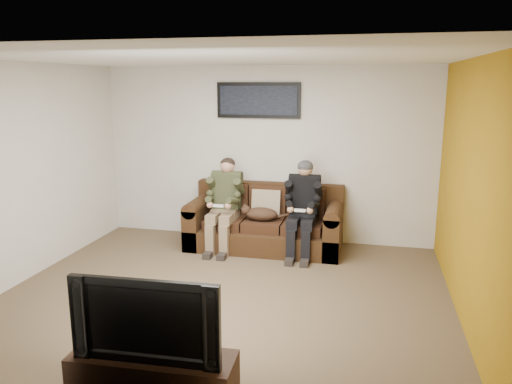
% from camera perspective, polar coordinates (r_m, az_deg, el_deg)
% --- Properties ---
extents(floor, '(5.00, 5.00, 0.00)m').
position_cam_1_polar(floor, '(5.75, -3.63, -11.78)').
color(floor, brown).
rests_on(floor, ground).
extents(ceiling, '(5.00, 5.00, 0.00)m').
position_cam_1_polar(ceiling, '(5.26, -4.02, 15.06)').
color(ceiling, silver).
rests_on(ceiling, ground).
extents(wall_back, '(5.00, 0.00, 5.00)m').
position_cam_1_polar(wall_back, '(7.51, 1.16, 4.32)').
color(wall_back, beige).
rests_on(wall_back, ground).
extents(wall_front, '(5.00, 0.00, 5.00)m').
position_cam_1_polar(wall_front, '(3.34, -15.10, -6.43)').
color(wall_front, beige).
rests_on(wall_front, ground).
extents(wall_left, '(0.00, 4.50, 4.50)m').
position_cam_1_polar(wall_left, '(6.52, -25.35, 1.90)').
color(wall_left, beige).
rests_on(wall_left, ground).
extents(wall_right, '(0.00, 4.50, 4.50)m').
position_cam_1_polar(wall_right, '(5.22, 23.46, -0.28)').
color(wall_right, beige).
rests_on(wall_right, ground).
extents(accent_wall_right, '(0.00, 4.50, 4.50)m').
position_cam_1_polar(accent_wall_right, '(5.22, 23.35, -0.27)').
color(accent_wall_right, '#A17410').
rests_on(accent_wall_right, ground).
extents(sofa, '(2.19, 0.95, 0.90)m').
position_cam_1_polar(sofa, '(7.29, 1.12, -3.67)').
color(sofa, '#372110').
rests_on(sofa, ground).
extents(throw_pillow, '(0.42, 0.20, 0.41)m').
position_cam_1_polar(throw_pillow, '(7.25, 1.19, -1.31)').
color(throw_pillow, '#9B8265').
rests_on(throw_pillow, sofa).
extents(throw_blanket, '(0.45, 0.22, 0.08)m').
position_cam_1_polar(throw_blanket, '(7.57, -3.36, 1.28)').
color(throw_blanket, '#9B9772').
rests_on(throw_blanket, sofa).
extents(person_left, '(0.51, 0.87, 1.29)m').
position_cam_1_polar(person_left, '(7.15, -3.61, -0.78)').
color(person_left, '#856E53').
rests_on(person_left, sofa).
extents(person_right, '(0.51, 0.86, 1.30)m').
position_cam_1_polar(person_right, '(6.92, 5.40, -1.23)').
color(person_right, black).
rests_on(person_right, sofa).
extents(cat, '(0.66, 0.26, 0.24)m').
position_cam_1_polar(cat, '(7.07, 0.46, -2.49)').
color(cat, '#4A2E1D').
rests_on(cat, sofa).
extents(framed_poster, '(1.25, 0.05, 0.52)m').
position_cam_1_polar(framed_poster, '(7.43, 0.27, 10.43)').
color(framed_poster, black).
rests_on(framed_poster, wall_back).
extents(tv_stand, '(1.25, 0.45, 0.39)m').
position_cam_1_polar(tv_stand, '(4.04, -11.63, -20.16)').
color(tv_stand, '#321D10').
rests_on(tv_stand, ground).
extents(television, '(1.11, 0.19, 0.64)m').
position_cam_1_polar(television, '(3.79, -11.98, -13.61)').
color(television, black).
rests_on(television, tv_stand).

